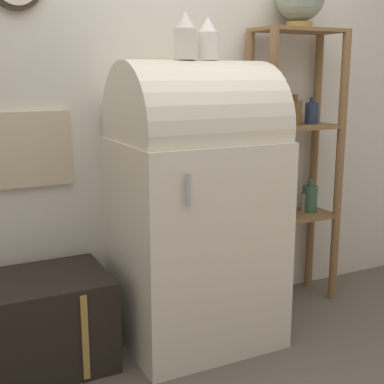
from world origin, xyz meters
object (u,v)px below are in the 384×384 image
refrigerator (195,201)px  vase_center (208,40)px  suitcase_trunk (27,325)px  vase_left (185,37)px

refrigerator → vase_center: size_ratio=7.05×
suitcase_trunk → vase_center: (0.94, -0.05, 1.33)m
suitcase_trunk → vase_left: (0.81, -0.07, 1.34)m
refrigerator → suitcase_trunk: 1.01m
suitcase_trunk → vase_center: size_ratio=3.75×
suitcase_trunk → vase_left: 1.56m
vase_left → vase_center: 0.14m
suitcase_trunk → vase_center: bearing=-2.7°
refrigerator → vase_center: vase_center is taller
refrigerator → vase_left: (-0.06, -0.01, 0.81)m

